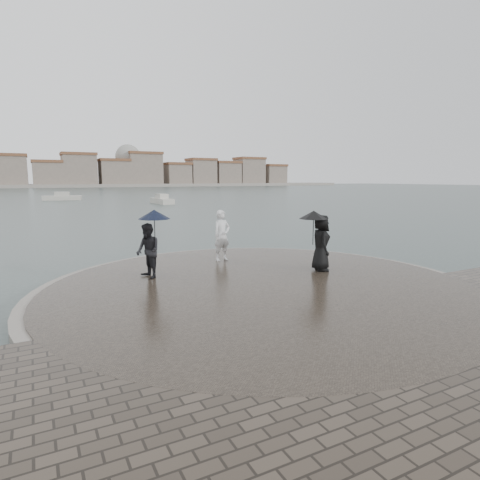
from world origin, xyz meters
TOP-DOWN VIEW (x-y plane):
  - ground at (0.00, 0.00)m, footprint 400.00×400.00m
  - kerb_ring at (0.00, 3.50)m, footprint 12.50×12.50m
  - quay_tip at (0.00, 3.50)m, footprint 11.90×11.90m
  - statue at (0.42, 7.05)m, footprint 0.74×0.55m
  - visitor_left at (-2.58, 5.71)m, footprint 1.12×1.04m
  - visitor_right at (2.54, 4.13)m, footprint 1.17×1.09m
  - far_skyline at (-6.29, 160.71)m, footprint 260.00×20.00m
  - boats at (-3.01, 45.43)m, footprint 30.67×37.16m

SIDE VIEW (x-z plane):
  - ground at x=0.00m, z-range 0.00..0.00m
  - kerb_ring at x=0.00m, z-range 0.00..0.32m
  - quay_tip at x=0.00m, z-range 0.00..0.36m
  - boats at x=-3.01m, z-range -0.37..1.13m
  - statue at x=0.42m, z-range 0.36..2.20m
  - visitor_left at x=-2.58m, z-range 0.43..2.47m
  - visitor_right at x=2.54m, z-range 0.48..2.43m
  - far_skyline at x=-6.29m, z-range -12.89..24.11m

